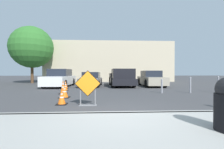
% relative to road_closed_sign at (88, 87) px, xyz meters
% --- Properties ---
extents(ground_plane, '(96.00, 96.00, 0.00)m').
position_rel_road_closed_sign_xyz_m(ground_plane, '(1.13, 8.49, -0.75)').
color(ground_plane, '#3D3D3F').
extents(sidewalk_strip, '(25.61, 3.00, 0.14)m').
position_rel_road_closed_sign_xyz_m(sidewalk_strip, '(1.13, -3.01, -0.68)').
color(sidewalk_strip, '#999993').
rests_on(sidewalk_strip, ground_plane).
extents(curb_lip, '(25.61, 0.20, 0.14)m').
position_rel_road_closed_sign_xyz_m(curb_lip, '(1.13, -1.51, -0.68)').
color(curb_lip, '#999993').
rests_on(curb_lip, ground_plane).
extents(road_closed_sign, '(1.01, 0.20, 1.38)m').
position_rel_road_closed_sign_xyz_m(road_closed_sign, '(0.00, 0.00, 0.00)').
color(road_closed_sign, black).
rests_on(road_closed_sign, ground_plane).
extents(traffic_cone_nearest, '(0.41, 0.41, 0.58)m').
position_rel_road_closed_sign_xyz_m(traffic_cone_nearest, '(-1.09, 0.29, -0.46)').
color(traffic_cone_nearest, black).
rests_on(traffic_cone_nearest, ground_plane).
extents(traffic_cone_second, '(0.51, 0.51, 0.62)m').
position_rel_road_closed_sign_xyz_m(traffic_cone_second, '(-1.42, 1.95, -0.44)').
color(traffic_cone_second, black).
rests_on(traffic_cone_second, ground_plane).
extents(traffic_cone_third, '(0.45, 0.45, 0.82)m').
position_rel_road_closed_sign_xyz_m(traffic_cone_third, '(-1.88, 3.36, -0.34)').
color(traffic_cone_third, black).
rests_on(traffic_cone_third, ground_plane).
extents(traffic_cone_fourth, '(0.40, 0.40, 0.58)m').
position_rel_road_closed_sign_xyz_m(traffic_cone_fourth, '(-2.16, 4.99, -0.46)').
color(traffic_cone_fourth, black).
rests_on(traffic_cone_fourth, ground_plane).
extents(traffic_cone_fifth, '(0.50, 0.50, 0.64)m').
position_rel_road_closed_sign_xyz_m(traffic_cone_fifth, '(-2.55, 6.49, -0.44)').
color(traffic_cone_fifth, black).
rests_on(traffic_cone_fifth, ground_plane).
extents(parked_car_nearest, '(2.04, 4.65, 1.61)m').
position_rel_road_closed_sign_xyz_m(parked_car_nearest, '(-3.48, 8.15, -0.00)').
color(parked_car_nearest, white).
rests_on(parked_car_nearest, ground_plane).
extents(parked_car_second, '(1.96, 4.37, 1.34)m').
position_rel_road_closed_sign_xyz_m(parked_car_second, '(-0.62, 8.56, -0.13)').
color(parked_car_second, slate).
rests_on(parked_car_second, ground_plane).
extents(pickup_truck, '(2.22, 5.46, 1.62)m').
position_rel_road_closed_sign_xyz_m(pickup_truck, '(2.24, 8.37, -0.01)').
color(pickup_truck, black).
rests_on(pickup_truck, ground_plane).
extents(parked_car_third, '(1.83, 4.21, 1.47)m').
position_rel_road_closed_sign_xyz_m(parked_car_third, '(5.09, 8.24, -0.06)').
color(parked_car_third, '#A39984').
rests_on(parked_car_third, ground_plane).
extents(bollard_nearest, '(0.12, 0.12, 0.91)m').
position_rel_road_closed_sign_xyz_m(bollard_nearest, '(4.23, 3.34, -0.27)').
color(bollard_nearest, gray).
rests_on(bollard_nearest, ground_plane).
extents(bollard_second, '(0.12, 0.12, 1.03)m').
position_rel_road_closed_sign_xyz_m(bollard_second, '(6.06, 3.34, -0.20)').
color(bollard_second, gray).
rests_on(bollard_second, ground_plane).
extents(bollard_third, '(0.12, 0.12, 1.08)m').
position_rel_road_closed_sign_xyz_m(bollard_third, '(7.89, 3.34, -0.18)').
color(bollard_third, gray).
rests_on(bollard_third, ground_plane).
extents(building_facade_backdrop, '(18.24, 5.00, 5.72)m').
position_rel_road_closed_sign_xyz_m(building_facade_backdrop, '(1.35, 17.23, 2.12)').
color(building_facade_backdrop, beige).
rests_on(building_facade_backdrop, ground_plane).
extents(street_tree_behind_lot, '(4.97, 4.97, 6.82)m').
position_rel_road_closed_sign_xyz_m(street_tree_behind_lot, '(-8.12, 12.67, 3.59)').
color(street_tree_behind_lot, '#513823').
rests_on(street_tree_behind_lot, ground_plane).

